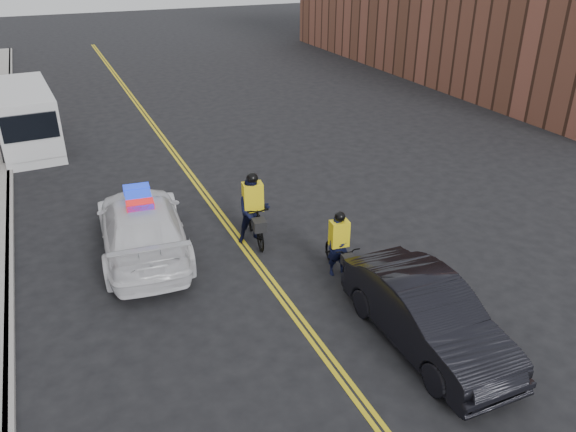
# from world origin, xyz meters

# --- Properties ---
(ground) EXTENTS (120.00, 120.00, 0.00)m
(ground) POSITION_xyz_m (0.00, 0.00, 0.00)
(ground) COLOR black
(ground) RESTS_ON ground
(center_line_left) EXTENTS (0.10, 60.00, 0.01)m
(center_line_left) POSITION_xyz_m (-0.08, 8.00, 0.01)
(center_line_left) COLOR gold
(center_line_left) RESTS_ON ground
(center_line_right) EXTENTS (0.10, 60.00, 0.01)m
(center_line_right) POSITION_xyz_m (0.08, 8.00, 0.01)
(center_line_right) COLOR gold
(center_line_right) RESTS_ON ground
(curb) EXTENTS (0.20, 60.00, 0.15)m
(curb) POSITION_xyz_m (-6.00, 8.00, 0.07)
(curb) COLOR gray
(curb) RESTS_ON ground
(police_cruiser) EXTENTS (2.72, 5.65, 1.75)m
(police_cruiser) POSITION_xyz_m (-2.59, 3.11, 0.80)
(police_cruiser) COLOR white
(police_cruiser) RESTS_ON ground
(dark_sedan) EXTENTS (1.58, 4.54, 1.49)m
(dark_sedan) POSITION_xyz_m (2.08, -3.22, 0.75)
(dark_sedan) COLOR black
(dark_sedan) RESTS_ON ground
(cargo_van) EXTENTS (2.52, 5.92, 2.43)m
(cargo_van) POSITION_xyz_m (-5.19, 13.55, 1.19)
(cargo_van) COLOR silver
(cargo_van) RESTS_ON ground
(cyclist_near) EXTENTS (0.79, 1.84, 1.76)m
(cyclist_near) POSITION_xyz_m (1.74, -0.01, 0.61)
(cyclist_near) COLOR black
(cyclist_near) RESTS_ON ground
(cyclist_far) EXTENTS (1.02, 2.12, 2.09)m
(cyclist_far) POSITION_xyz_m (0.38, 2.47, 0.82)
(cyclist_far) COLOR black
(cyclist_far) RESTS_ON ground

